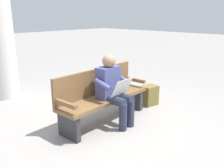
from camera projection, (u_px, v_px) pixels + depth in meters
The scene contains 4 objects.
ground_plane at pixel (105, 121), 4.24m from camera, with size 40.00×40.00×0.00m, color gray.
bench_near at pixel (102, 95), 4.16m from camera, with size 1.82×0.56×0.90m.
person_seated at pixel (113, 88), 3.98m from camera, with size 0.58×0.59×1.18m.
backpack at pixel (149, 95), 4.96m from camera, with size 0.35×0.32×0.40m.
Camera 1 is at (2.76, 2.75, 1.81)m, focal length 38.92 mm.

